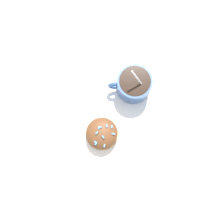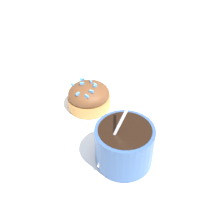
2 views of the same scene
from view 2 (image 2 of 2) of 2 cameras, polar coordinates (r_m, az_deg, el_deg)
name	(u,v)px [view 2 (image 2 of 2)]	position (r m, az deg, el deg)	size (l,w,h in m)	color
ground_plane	(102,131)	(0.44, -2.08, -4.26)	(3.00, 3.00, 0.00)	silver
paper_napkin	(102,131)	(0.44, -2.09, -4.12)	(0.33, 0.32, 0.00)	white
coffee_cup	(123,144)	(0.37, 2.36, -6.98)	(0.08, 0.10, 0.12)	#335184
frosted_pastry	(89,97)	(0.48, -5.03, 3.36)	(0.08, 0.08, 0.05)	#C18442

